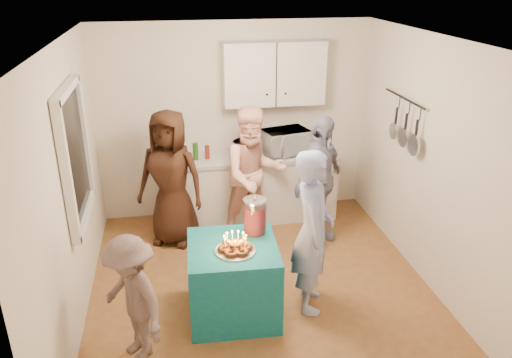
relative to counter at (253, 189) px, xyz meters
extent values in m
plane|color=brown|center=(-0.20, -1.70, -0.43)|extent=(4.00, 4.00, 0.00)
plane|color=white|center=(-0.20, -1.70, 2.17)|extent=(4.00, 4.00, 0.00)
plane|color=silver|center=(-0.20, 0.30, 0.87)|extent=(3.60, 3.60, 0.00)
plane|color=silver|center=(-2.00, -1.70, 0.87)|extent=(4.00, 4.00, 0.00)
plane|color=silver|center=(1.60, -1.70, 0.87)|extent=(4.00, 4.00, 0.00)
cube|color=black|center=(-1.97, -1.40, 1.12)|extent=(0.04, 1.00, 1.20)
cube|color=white|center=(0.00, 0.00, 0.00)|extent=(2.20, 0.58, 0.86)
cube|color=beige|center=(0.00, 0.00, 0.46)|extent=(2.24, 0.62, 0.05)
cube|color=white|center=(0.30, 0.15, 1.52)|extent=(1.30, 0.30, 0.80)
cube|color=black|center=(1.52, -1.00, 1.17)|extent=(0.12, 1.00, 0.60)
imported|color=white|center=(0.43, 0.00, 0.64)|extent=(0.67, 0.53, 0.33)
cube|color=#116673|center=(-0.54, -2.01, -0.05)|extent=(0.89, 0.89, 0.76)
cylinder|color=red|center=(-0.29, -1.78, 0.50)|extent=(0.22, 0.22, 0.34)
imported|color=#9EADE6|center=(0.24, -2.01, 0.41)|extent=(0.52, 0.68, 1.68)
imported|color=#4D2816|center=(-1.08, -0.45, 0.42)|extent=(0.98, 0.83, 1.70)
imported|color=#FF9585|center=(-0.08, -0.54, 0.43)|extent=(0.93, 0.78, 1.72)
imported|color=#12113A|center=(0.67, -0.78, 0.39)|extent=(0.98, 0.94, 1.64)
imported|color=#584746|center=(-1.47, -2.45, 0.16)|extent=(0.80, 0.88, 1.19)
camera|label=1|loc=(-1.05, -6.08, 2.76)|focal=35.00mm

